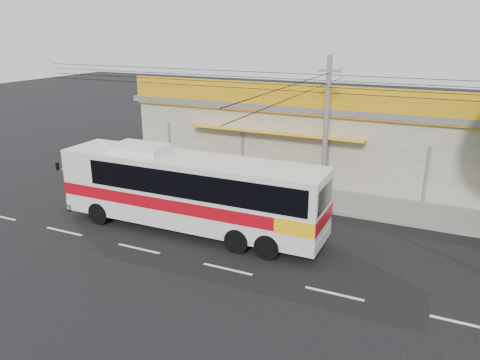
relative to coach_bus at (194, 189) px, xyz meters
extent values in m
plane|color=black|center=(2.83, 0.01, -1.95)|extent=(120.00, 120.00, 0.00)
cube|color=gray|center=(2.83, 6.01, -1.88)|extent=(30.00, 3.20, 0.15)
cube|color=gray|center=(2.83, 11.61, 0.15)|extent=(22.00, 8.00, 4.20)
cube|color=#5A5D62|center=(2.83, 11.61, 2.40)|extent=(22.60, 8.60, 0.30)
cube|color=orange|center=(2.83, 7.49, 2.95)|extent=(22.00, 0.24, 1.60)
cube|color=#AD0916|center=(0.83, 7.46, 2.95)|extent=(9.00, 0.10, 1.20)
cube|color=#177114|center=(9.33, 7.46, 2.95)|extent=(2.40, 0.10, 1.10)
cube|color=#AD0916|center=(-6.17, 7.46, 2.95)|extent=(3.00, 0.10, 1.10)
cube|color=#E1A90C|center=(0.83, 7.31, 1.05)|extent=(10.00, 1.20, 0.37)
cube|color=silver|center=(-0.19, 0.00, -0.08)|extent=(11.82, 2.52, 2.85)
cube|color=#B10714|center=(-0.19, 0.00, -0.43)|extent=(11.86, 2.56, 0.54)
cube|color=#FFB60D|center=(4.93, 0.02, -0.43)|extent=(1.59, 2.53, 0.59)
cube|color=black|center=(0.50, 0.00, 0.56)|extent=(9.85, 2.55, 1.08)
cube|color=black|center=(-6.01, -0.03, 0.36)|extent=(0.17, 2.17, 1.48)
cube|color=silver|center=(-2.65, -0.01, 1.52)|extent=(2.37, 1.39, 0.35)
cylinder|color=black|center=(-4.31, -1.13, -1.44)|extent=(1.02, 0.32, 1.02)
cylinder|color=black|center=(-4.32, 1.09, -1.44)|extent=(1.02, 0.32, 1.02)
cylinder|color=black|center=(3.85, -1.09, -1.44)|extent=(1.02, 0.32, 1.02)
cylinder|color=black|center=(3.84, 1.13, -1.44)|extent=(1.02, 0.32, 1.02)
imported|color=maroon|center=(-9.25, 6.79, -1.35)|extent=(1.77, 0.69, 0.92)
imported|color=black|center=(-9.06, 4.71, -1.24)|extent=(1.96, 1.11, 1.14)
cylinder|color=slate|center=(4.21, 5.41, 1.72)|extent=(0.24, 0.24, 7.35)
cube|color=slate|center=(4.21, 5.41, 4.66)|extent=(1.10, 0.11, 0.11)
camera|label=1|loc=(9.73, -16.28, 6.55)|focal=35.00mm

